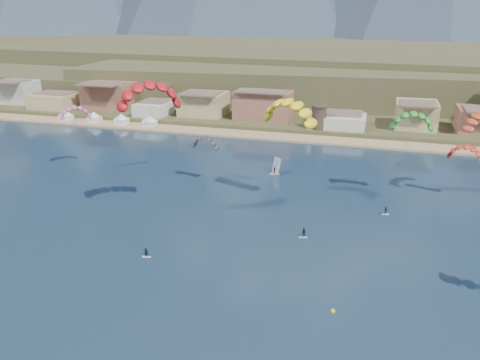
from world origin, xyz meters
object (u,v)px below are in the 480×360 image
object	(u,v)px
kitesurfer_yellow	(289,108)
kitesurfer_green	(412,119)
kitesurfer_red	(149,90)
buoy	(333,311)
windsurfer	(275,169)
watchtower	(319,117)

from	to	relation	value
kitesurfer_yellow	kitesurfer_green	xyz separation A→B (m)	(25.87, 10.29, -2.93)
kitesurfer_red	buoy	xyz separation A→B (m)	(39.47, -21.79, -27.88)
kitesurfer_red	buoy	world-z (taller)	kitesurfer_red
kitesurfer_red	windsurfer	world-z (taller)	kitesurfer_red
kitesurfer_yellow	kitesurfer_green	bearing A→B (deg)	21.69
watchtower	kitesurfer_yellow	world-z (taller)	kitesurfer_yellow
kitesurfer_red	buoy	distance (m)	53.01
kitesurfer_red	windsurfer	distance (m)	49.45
kitesurfer_yellow	buoy	bearing A→B (deg)	-68.91
watchtower	kitesurfer_green	bearing A→B (deg)	-64.32
watchtower	kitesurfer_red	bearing A→B (deg)	-104.52
kitesurfer_red	buoy	bearing A→B (deg)	-28.90
buoy	kitesurfer_red	bearing A→B (deg)	151.10
watchtower	kitesurfer_red	world-z (taller)	kitesurfer_red
kitesurfer_green	windsurfer	distance (m)	39.28
kitesurfer_green	kitesurfer_yellow	bearing A→B (deg)	-158.31
kitesurfer_yellow	buoy	size ratio (longest dim) A/B	36.74
kitesurfer_green	windsurfer	world-z (taller)	kitesurfer_green
kitesurfer_red	kitesurfer_yellow	size ratio (longest dim) A/B	1.15
kitesurfer_yellow	watchtower	bearing A→B (deg)	91.80
watchtower	windsurfer	bearing A→B (deg)	-96.11
watchtower	kitesurfer_green	world-z (taller)	kitesurfer_green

